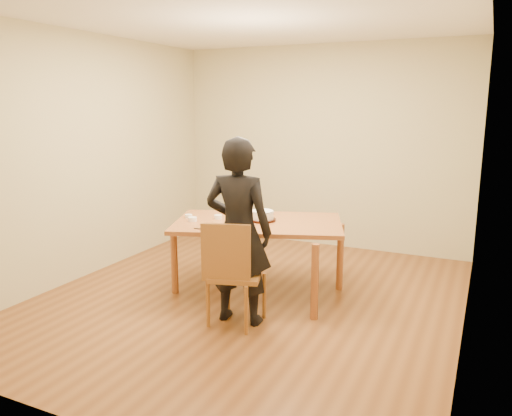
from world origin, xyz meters
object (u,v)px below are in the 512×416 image
at_px(cake_plate, 262,220).
at_px(person, 238,232).
at_px(dining_table, 258,223).
at_px(dining_chair, 236,274).
at_px(cake, 262,215).

distance_m(cake_plate, person, 0.79).
bearing_deg(person, dining_table, -84.09).
xyz_separation_m(dining_table, cake_plate, (0.03, 0.05, 0.03)).
height_order(dining_chair, person, person).
bearing_deg(dining_table, person, -97.84).
distance_m(dining_table, dining_chair, 0.84).
height_order(dining_chair, cake, cake).
height_order(dining_table, cake, cake).
distance_m(cake, person, 0.79).
xyz_separation_m(dining_chair, person, (0.00, 0.05, 0.38)).
xyz_separation_m(dining_chair, cake_plate, (-0.12, 0.82, 0.31)).
relative_size(dining_chair, cake, 1.88).
bearing_deg(cake, cake_plate, 180.00).
relative_size(cake_plate, cake, 1.21).
height_order(cake_plate, person, person).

